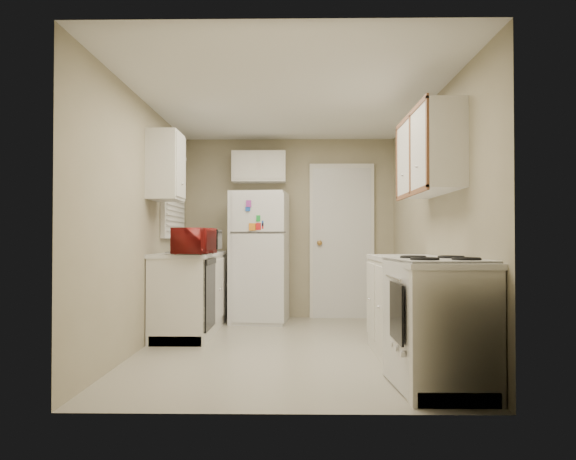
{
  "coord_description": "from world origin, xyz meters",
  "views": [
    {
      "loc": [
        0.08,
        -5.0,
        1.06
      ],
      "look_at": [
        0.0,
        0.5,
        1.15
      ],
      "focal_mm": 32.0,
      "sensor_mm": 36.0,
      "label": 1
    }
  ],
  "objects": [
    {
      "name": "left_counter",
      "position": [
        -1.1,
        0.9,
        0.45
      ],
      "size": [
        0.6,
        1.8,
        0.9
      ],
      "primitive_type": "cube",
      "color": "silver",
      "rests_on": "floor"
    },
    {
      "name": "wall_back",
      "position": [
        0.0,
        1.9,
        1.2
      ],
      "size": [
        2.8,
        2.8,
        0.0
      ],
      "primitive_type": "plane",
      "color": "tan",
      "rests_on": "floor"
    },
    {
      "name": "dishwasher",
      "position": [
        -0.81,
        0.3,
        0.49
      ],
      "size": [
        0.03,
        0.58,
        0.72
      ],
      "primitive_type": "cube",
      "color": "black",
      "rests_on": "floor"
    },
    {
      "name": "upper_cabinet_left",
      "position": [
        -1.25,
        0.22,
        1.8
      ],
      "size": [
        0.3,
        0.45,
        0.7
      ],
      "primitive_type": "cube",
      "color": "silver",
      "rests_on": "wall_left"
    },
    {
      "name": "stove",
      "position": [
        1.09,
        -1.36,
        0.46
      ],
      "size": [
        0.67,
        0.8,
        0.92
      ],
      "primitive_type": "cube",
      "rotation": [
        0.0,
        0.0,
        0.08
      ],
      "color": "silver",
      "rests_on": "floor"
    },
    {
      "name": "ceiling",
      "position": [
        0.0,
        0.0,
        2.4
      ],
      "size": [
        3.8,
        3.8,
        0.0
      ],
      "primitive_type": "plane",
      "color": "white",
      "rests_on": "floor"
    },
    {
      "name": "floor",
      "position": [
        0.0,
        0.0,
        0.0
      ],
      "size": [
        3.8,
        3.8,
        0.0
      ],
      "primitive_type": "plane",
      "color": "#BCB6A5",
      "rests_on": "ground"
    },
    {
      "name": "wall_front",
      "position": [
        0.0,
        -1.9,
        1.2
      ],
      "size": [
        2.8,
        2.8,
        0.0
      ],
      "primitive_type": "plane",
      "color": "tan",
      "rests_on": "floor"
    },
    {
      "name": "window_blinds",
      "position": [
        -1.36,
        1.05,
        1.6
      ],
      "size": [
        0.1,
        0.98,
        1.08
      ],
      "primitive_type": "cube",
      "color": "silver",
      "rests_on": "wall_left"
    },
    {
      "name": "interior_door",
      "position": [
        0.7,
        1.86,
        1.02
      ],
      "size": [
        0.86,
        0.06,
        2.08
      ],
      "primitive_type": "cube",
      "color": "silver",
      "rests_on": "floor"
    },
    {
      "name": "cabinet_over_fridge",
      "position": [
        -0.4,
        1.75,
        2.0
      ],
      "size": [
        0.7,
        0.3,
        0.4
      ],
      "primitive_type": "cube",
      "color": "silver",
      "rests_on": "wall_back"
    },
    {
      "name": "sink",
      "position": [
        -1.1,
        1.05,
        0.86
      ],
      "size": [
        0.54,
        0.74,
        0.16
      ],
      "primitive_type": "cube",
      "color": "gray",
      "rests_on": "left_counter"
    },
    {
      "name": "right_counter",
      "position": [
        1.1,
        -0.8,
        0.45
      ],
      "size": [
        0.6,
        2.0,
        0.9
      ],
      "primitive_type": "cube",
      "color": "silver",
      "rests_on": "floor"
    },
    {
      "name": "soap_bottle",
      "position": [
        -1.15,
        1.47,
        1.0
      ],
      "size": [
        0.12,
        0.12,
        0.21
      ],
      "primitive_type": "imported",
      "rotation": [
        0.0,
        0.0,
        -0.27
      ],
      "color": "silver",
      "rests_on": "left_counter"
    },
    {
      "name": "wall_left",
      "position": [
        -1.4,
        0.0,
        1.2
      ],
      "size": [
        3.8,
        3.8,
        0.0
      ],
      "primitive_type": "plane",
      "color": "tan",
      "rests_on": "floor"
    },
    {
      "name": "refrigerator",
      "position": [
        -0.37,
        1.52,
        0.82
      ],
      "size": [
        0.75,
        0.73,
        1.65
      ],
      "primitive_type": "cube",
      "rotation": [
        0.0,
        0.0,
        -0.11
      ],
      "color": "silver",
      "rests_on": "floor"
    },
    {
      "name": "upper_cabinet_right",
      "position": [
        1.25,
        -0.5,
        1.8
      ],
      "size": [
        0.3,
        1.2,
        0.7
      ],
      "primitive_type": "cube",
      "color": "silver",
      "rests_on": "wall_right"
    },
    {
      "name": "wall_right",
      "position": [
        1.4,
        0.0,
        1.2
      ],
      "size": [
        3.8,
        3.8,
        0.0
      ],
      "primitive_type": "plane",
      "color": "tan",
      "rests_on": "floor"
    },
    {
      "name": "microwave",
      "position": [
        -0.94,
        0.17,
        1.05
      ],
      "size": [
        0.51,
        0.33,
        0.32
      ],
      "primitive_type": "imported",
      "rotation": [
        0.0,
        0.0,
        1.42
      ],
      "color": "maroon",
      "rests_on": "left_counter"
    }
  ]
}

